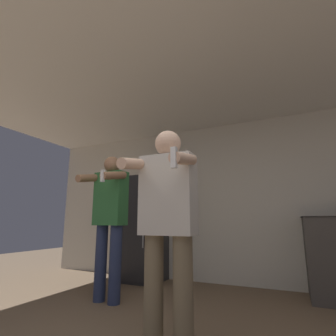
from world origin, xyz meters
The scene contains 5 objects.
wall_back centered at (0.00, 3.11, 1.27)m, with size 7.00×0.06×2.55m.
ceiling_slab centered at (0.00, 1.54, 2.57)m, with size 7.00×3.60×0.05m.
refrigerator centered at (-1.43, 2.76, 0.85)m, with size 0.76×0.67×1.69m.
person_woman_foreground centered at (0.02, 0.73, 0.95)m, with size 0.50×0.49×1.68m.
person_man_side centered at (-1.18, 1.57, 1.01)m, with size 0.51×0.52×1.78m.
Camera 1 is at (0.90, -1.15, 0.94)m, focal length 28.00 mm.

